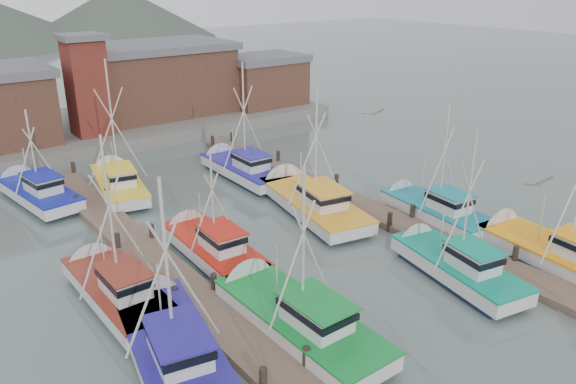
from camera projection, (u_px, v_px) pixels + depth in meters
ground at (378, 300)px, 26.51m from camera, size 260.00×260.00×0.00m
dock_left at (206, 308)px, 25.51m from camera, size 2.30×46.00×1.50m
dock_right at (413, 229)px, 33.37m from camera, size 2.30×46.00×1.50m
quay at (100, 128)px, 53.80m from camera, size 44.00×16.00×1.20m
shed_center at (155, 78)px, 55.68m from camera, size 14.84×9.54×6.90m
shed_right at (263, 79)px, 59.93m from camera, size 8.48×6.36×5.20m
lookout_tower at (87, 84)px, 47.90m from camera, size 3.60×3.60×8.50m
boat_4 at (291, 315)px, 24.12m from camera, size 3.49×9.58×8.48m
boat_5 at (451, 264)px, 28.43m from camera, size 3.97×8.58×8.45m
boat_6 at (169, 342)px, 22.37m from camera, size 4.74×10.09×8.80m
boat_7 at (554, 253)px, 29.48m from camera, size 4.48×9.92×11.20m
boat_8 at (209, 246)px, 30.27m from camera, size 2.87×8.44×6.79m
boat_9 at (309, 201)px, 36.27m from camera, size 5.12×10.82×9.22m
boat_10 at (114, 287)px, 26.27m from camera, size 3.64×8.62×8.91m
boat_11 at (431, 209)px, 35.03m from camera, size 3.32×8.44×8.12m
boat_12 at (118, 183)px, 39.41m from camera, size 4.36×9.14×10.07m
boat_13 at (240, 168)px, 42.39m from camera, size 3.79×9.16×9.45m
boat_14 at (35, 192)px, 37.83m from camera, size 3.88×9.06×7.14m
gull_near at (539, 183)px, 20.14m from camera, size 1.55×0.65×0.24m
gull_far at (373, 113)px, 28.19m from camera, size 1.55×0.61×0.24m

